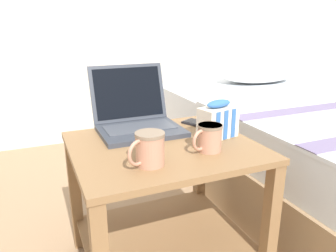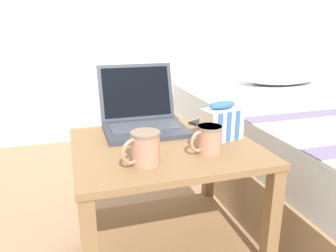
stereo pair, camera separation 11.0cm
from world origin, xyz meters
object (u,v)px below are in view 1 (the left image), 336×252
object	(u,v)px
mug_front_left	(209,136)
mug_front_right	(149,147)
bed	(324,139)
laptop	(137,118)
cell_phone	(199,124)
snack_bag	(218,121)

from	to	relation	value
mug_front_left	mug_front_right	distance (m)	0.22
mug_front_left	bed	bearing A→B (deg)	22.80
bed	mug_front_left	world-z (taller)	bed
mug_front_left	laptop	bearing A→B (deg)	115.46
mug_front_right	laptop	bearing A→B (deg)	78.14
cell_phone	bed	bearing A→B (deg)	10.60
mug_front_left	mug_front_right	bearing A→B (deg)	-172.20
bed	snack_bag	world-z (taller)	snack_bag
laptop	snack_bag	bearing A→B (deg)	-39.85
laptop	mug_front_right	size ratio (longest dim) A/B	2.49
bed	cell_phone	distance (m)	1.01
bed	snack_bag	bearing A→B (deg)	-160.52
laptop	cell_phone	bearing A→B (deg)	-9.32
cell_phone	mug_front_left	bearing A→B (deg)	-112.49
laptop	mug_front_right	bearing A→B (deg)	-101.86
laptop	mug_front_right	world-z (taller)	laptop
mug_front_right	cell_phone	xyz separation A→B (m)	(0.33, 0.30, -0.05)
mug_front_left	cell_phone	size ratio (longest dim) A/B	0.76
bed	snack_bag	size ratio (longest dim) A/B	12.17
mug_front_right	cell_phone	distance (m)	0.45
mug_front_left	mug_front_right	xyz separation A→B (m)	(-0.22, -0.03, 0.01)
mug_front_right	mug_front_left	bearing A→B (deg)	7.80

